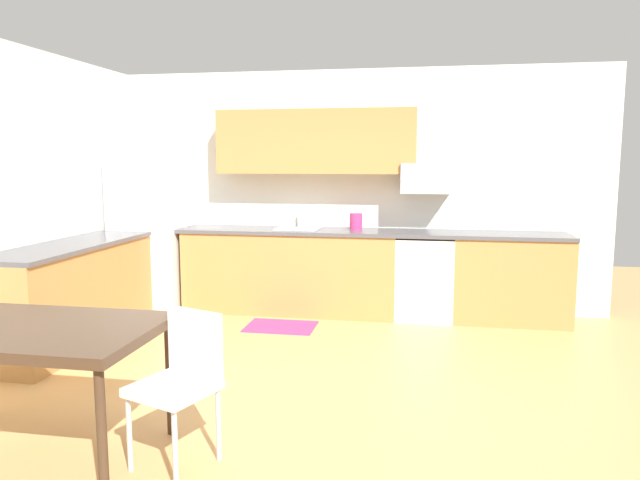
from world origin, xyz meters
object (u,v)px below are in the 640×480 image
object	(u,v)px
oven_range	(424,276)
kettle	(356,222)
microwave	(426,178)
dining_table	(32,337)
refrigerator	(152,232)
chair_near_table	(182,375)

from	to	relation	value
oven_range	kettle	distance (m)	0.94
microwave	kettle	world-z (taller)	microwave
microwave	dining_table	bearing A→B (deg)	-121.42
refrigerator	kettle	xyz separation A→B (m)	(2.34, 0.13, 0.14)
oven_range	microwave	size ratio (longest dim) A/B	1.69
microwave	kettle	bearing A→B (deg)	-176.19
microwave	chair_near_table	bearing A→B (deg)	-110.95
oven_range	refrigerator	bearing A→B (deg)	-178.52
microwave	kettle	distance (m)	0.90
microwave	dining_table	size ratio (longest dim) A/B	0.39
chair_near_table	microwave	bearing A→B (deg)	69.05
oven_range	microwave	distance (m)	1.05
oven_range	dining_table	size ratio (longest dim) A/B	0.65
kettle	refrigerator	bearing A→B (deg)	-176.82
oven_range	chair_near_table	xyz separation A→B (m)	(-1.33, -3.37, 0.05)
dining_table	chair_near_table	distance (m)	0.88
chair_near_table	kettle	size ratio (longest dim) A/B	4.25
oven_range	chair_near_table	world-z (taller)	oven_range
refrigerator	kettle	size ratio (longest dim) A/B	8.78
microwave	chair_near_table	world-z (taller)	microwave
oven_range	microwave	bearing A→B (deg)	90.00
kettle	microwave	bearing A→B (deg)	3.81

